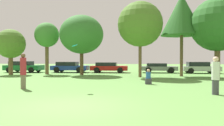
% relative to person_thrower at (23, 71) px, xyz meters
% --- Properties ---
extents(ground_plane, '(120.00, 120.00, 0.00)m').
position_rel_person_thrower_xyz_m(ground_plane, '(3.75, -4.04, -1.01)').
color(ground_plane, '#5B8E42').
extents(person_thrower, '(0.32, 0.32, 1.95)m').
position_rel_person_thrower_xyz_m(person_thrower, '(0.00, 0.00, 0.00)').
color(person_thrower, '#726651').
rests_on(person_thrower, ground).
extents(person_catcher, '(0.35, 0.35, 1.76)m').
position_rel_person_thrower_xyz_m(person_catcher, '(9.77, -1.11, -0.11)').
color(person_catcher, '#3F3F47').
rests_on(person_catcher, ground).
extents(frisbee, '(0.29, 0.29, 0.13)m').
position_rel_person_thrower_xyz_m(frisbee, '(2.95, -0.27, 1.34)').
color(frisbee, '#19B2D8').
extents(bystander_sitting, '(0.41, 0.34, 0.98)m').
position_rel_person_thrower_xyz_m(bystander_sitting, '(7.04, 2.84, -0.60)').
color(bystander_sitting, '#3F3F47').
rests_on(bystander_sitting, ground).
extents(tree_0, '(3.01, 3.01, 4.72)m').
position_rel_person_thrower_xyz_m(tree_0, '(-6.53, 10.20, 2.18)').
color(tree_0, brown).
rests_on(tree_0, ground).
extents(tree_1, '(2.55, 2.55, 5.48)m').
position_rel_person_thrower_xyz_m(tree_1, '(-2.94, 10.97, 3.11)').
color(tree_1, brown).
rests_on(tree_1, ground).
extents(tree_2, '(4.45, 4.45, 6.09)m').
position_rel_person_thrower_xyz_m(tree_2, '(0.93, 10.38, 3.11)').
color(tree_2, brown).
rests_on(tree_2, ground).
extents(tree_3, '(4.05, 4.05, 6.79)m').
position_rel_person_thrower_xyz_m(tree_3, '(6.75, 8.25, 3.74)').
color(tree_3, brown).
rests_on(tree_3, ground).
extents(tree_4, '(3.91, 3.91, 7.75)m').
position_rel_person_thrower_xyz_m(tree_4, '(10.67, 9.43, 4.77)').
color(tree_4, brown).
rests_on(tree_4, ground).
extents(tree_5, '(4.66, 4.66, 6.97)m').
position_rel_person_thrower_xyz_m(tree_5, '(13.48, 8.28, 3.61)').
color(tree_5, brown).
rests_on(tree_5, ground).
extents(parked_car_green, '(4.51, 2.15, 1.35)m').
position_rel_person_thrower_xyz_m(parked_car_green, '(-7.08, 13.96, -0.30)').
color(parked_car_green, '#196633').
rests_on(parked_car_green, ground).
extents(parked_car_blue, '(4.45, 2.06, 1.28)m').
position_rel_person_thrower_xyz_m(parked_car_blue, '(-1.45, 14.27, -0.33)').
color(parked_car_blue, '#1E389E').
rests_on(parked_car_blue, ground).
extents(parked_car_red, '(4.43, 2.07, 1.22)m').
position_rel_person_thrower_xyz_m(parked_car_red, '(3.31, 14.26, -0.36)').
color(parked_car_red, red).
rests_on(parked_car_red, ground).
extents(parked_car_grey, '(4.17, 2.00, 1.12)m').
position_rel_person_thrower_xyz_m(parked_car_grey, '(9.19, 14.46, -0.39)').
color(parked_car_grey, slate).
rests_on(parked_car_grey, ground).
extents(parked_car_silver, '(4.15, 2.02, 1.29)m').
position_rel_person_thrower_xyz_m(parked_car_silver, '(13.80, 14.05, -0.33)').
color(parked_car_silver, '#B2B2B7').
rests_on(parked_car_silver, ground).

